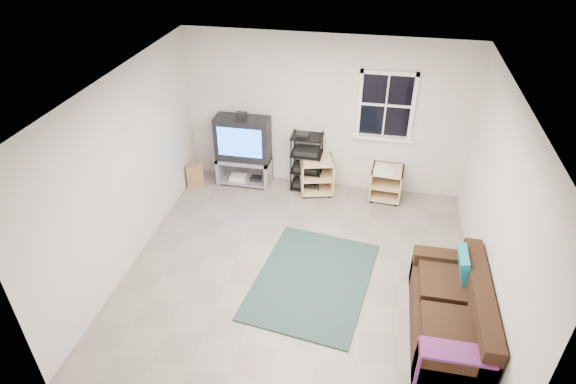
% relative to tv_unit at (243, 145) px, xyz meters
% --- Properties ---
extents(room, '(4.60, 4.62, 4.60)m').
position_rel_tv_unit_xyz_m(room, '(2.28, 0.22, 0.75)').
color(room, gray).
rests_on(room, ground).
extents(tv_unit, '(0.90, 0.45, 1.33)m').
position_rel_tv_unit_xyz_m(tv_unit, '(0.00, 0.00, 0.00)').
color(tv_unit, gray).
rests_on(tv_unit, ground).
extents(av_rack, '(0.51, 0.37, 1.03)m').
position_rel_tv_unit_xyz_m(av_rack, '(1.08, 0.04, -0.28)').
color(av_rack, black).
rests_on(av_rack, ground).
extents(side_table_left, '(0.64, 0.64, 0.62)m').
position_rel_tv_unit_xyz_m(side_table_left, '(1.26, 0.01, -0.40)').
color(side_table_left, '#DEBF88').
rests_on(side_table_left, ground).
extents(side_table_right, '(0.53, 0.54, 0.57)m').
position_rel_tv_unit_xyz_m(side_table_right, '(2.42, 0.01, -0.41)').
color(side_table_right, '#DEBF88').
rests_on(side_table_right, ground).
extents(sofa, '(0.80, 1.79, 0.82)m').
position_rel_tv_unit_xyz_m(sofa, '(3.24, -2.78, -0.44)').
color(sofa, black).
rests_on(sofa, ground).
extents(shag_rug, '(1.69, 2.15, 0.02)m').
position_rel_tv_unit_xyz_m(shag_rug, '(1.54, -2.23, -0.72)').
color(shag_rug, '#302115').
rests_on(shag_rug, ground).
extents(paper_bag, '(0.33, 0.28, 0.41)m').
position_rel_tv_unit_xyz_m(paper_bag, '(-0.83, -0.24, -0.53)').
color(paper_bag, '#9A6C45').
rests_on(paper_bag, ground).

